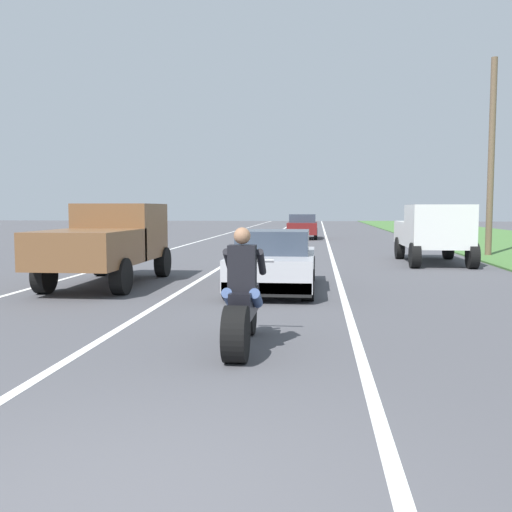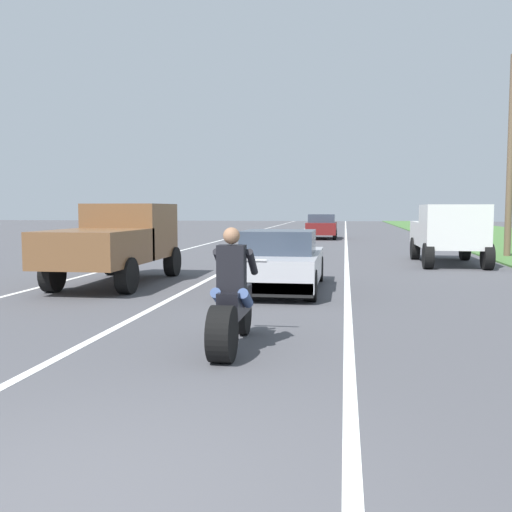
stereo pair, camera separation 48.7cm
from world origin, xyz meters
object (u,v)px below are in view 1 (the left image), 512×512
motorcycle_with_rider (242,306)px  pickup_truck_left_lane_brown (109,239)px  distant_car_far_ahead (303,226)px  sports_car_silver (274,262)px  pickup_truck_right_shoulder_white (433,231)px

motorcycle_with_rider → pickup_truck_left_lane_brown: size_ratio=0.46×
distant_car_far_ahead → motorcycle_with_rider: bearing=-90.1°
motorcycle_with_rider → distant_car_far_ahead: motorcycle_with_rider is taller
pickup_truck_left_lane_brown → sports_car_silver: bearing=-6.8°
pickup_truck_right_shoulder_white → distant_car_far_ahead: (-4.80, 15.26, -0.33)m
pickup_truck_left_lane_brown → pickup_truck_right_shoulder_white: bearing=35.7°
motorcycle_with_rider → distant_car_far_ahead: bearing=89.9°
sports_car_silver → pickup_truck_left_lane_brown: size_ratio=0.90×
pickup_truck_left_lane_brown → distant_car_far_ahead: pickup_truck_left_lane_brown is taller
pickup_truck_right_shoulder_white → distant_car_far_ahead: pickup_truck_right_shoulder_white is taller
pickup_truck_left_lane_brown → distant_car_far_ahead: (4.17, 21.69, -0.33)m
motorcycle_with_rider → sports_car_silver: motorcycle_with_rider is taller
distant_car_far_ahead → pickup_truck_right_shoulder_white: bearing=-72.5°
sports_car_silver → pickup_truck_left_lane_brown: (-4.09, 0.48, 0.48)m
motorcycle_with_rider → pickup_truck_left_lane_brown: 7.42m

